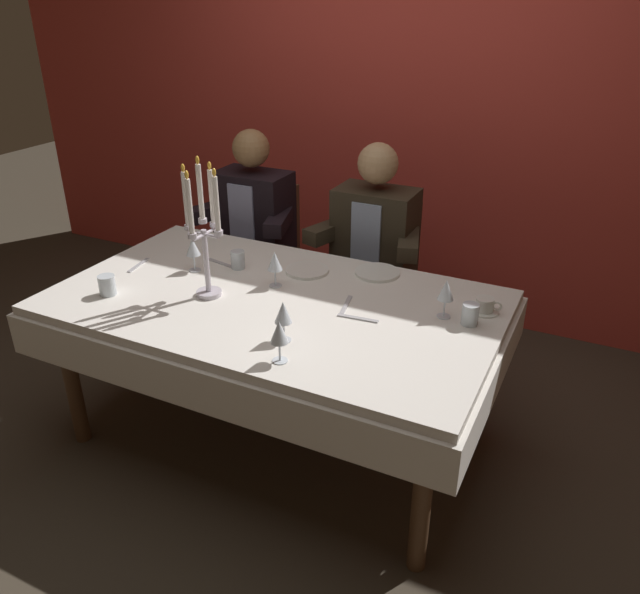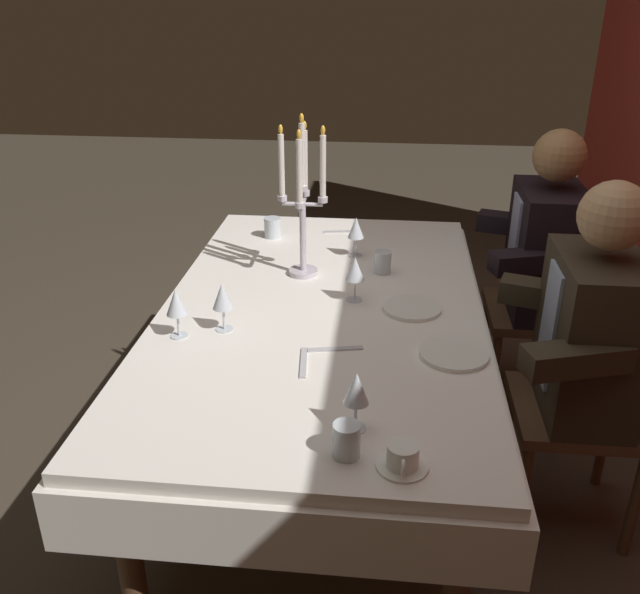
# 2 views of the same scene
# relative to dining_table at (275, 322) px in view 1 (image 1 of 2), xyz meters

# --- Properties ---
(ground_plane) EXTENTS (12.00, 12.00, 0.00)m
(ground_plane) POSITION_rel_dining_table_xyz_m (0.00, 0.00, -0.62)
(ground_plane) COLOR #3F362A
(back_wall) EXTENTS (6.00, 0.12, 2.70)m
(back_wall) POSITION_rel_dining_table_xyz_m (0.00, 1.66, 0.73)
(back_wall) COLOR #CB3D32
(back_wall) RESTS_ON ground_plane
(dining_table) EXTENTS (1.94, 1.14, 0.74)m
(dining_table) POSITION_rel_dining_table_xyz_m (0.00, 0.00, 0.00)
(dining_table) COLOR white
(dining_table) RESTS_ON ground_plane
(candelabra) EXTENTS (0.19, 0.19, 0.61)m
(candelabra) POSITION_rel_dining_table_xyz_m (-0.27, -0.10, 0.41)
(candelabra) COLOR silver
(candelabra) RESTS_ON dining_table
(dinner_plate_0) EXTENTS (0.21, 0.21, 0.01)m
(dinner_plate_0) POSITION_rel_dining_table_xyz_m (0.30, 0.43, 0.13)
(dinner_plate_0) COLOR white
(dinner_plate_0) RESTS_ON dining_table
(dinner_plate_1) EXTENTS (0.20, 0.20, 0.01)m
(dinner_plate_1) POSITION_rel_dining_table_xyz_m (-0.00, 0.31, 0.13)
(dinner_plate_1) COLOR white
(dinner_plate_1) RESTS_ON dining_table
(wine_glass_0) EXTENTS (0.07, 0.07, 0.16)m
(wine_glass_0) POSITION_rel_dining_table_xyz_m (-0.06, 0.11, 0.24)
(wine_glass_0) COLOR silver
(wine_glass_0) RESTS_ON dining_table
(wine_glass_1) EXTENTS (0.07, 0.07, 0.16)m
(wine_glass_1) POSITION_rel_dining_table_xyz_m (0.27, -0.43, 0.23)
(wine_glass_1) COLOR silver
(wine_glass_1) RESTS_ON dining_table
(wine_glass_2) EXTENTS (0.07, 0.07, 0.16)m
(wine_glass_2) POSITION_rel_dining_table_xyz_m (-0.48, 0.09, 0.24)
(wine_glass_2) COLOR silver
(wine_glass_2) RESTS_ON dining_table
(wine_glass_3) EXTENTS (0.07, 0.07, 0.16)m
(wine_glass_3) POSITION_rel_dining_table_xyz_m (0.21, -0.29, 0.24)
(wine_glass_3) COLOR silver
(wine_glass_3) RESTS_ON dining_table
(wine_glass_4) EXTENTS (0.07, 0.07, 0.16)m
(wine_glass_4) POSITION_rel_dining_table_xyz_m (0.70, 0.16, 0.23)
(wine_glass_4) COLOR silver
(wine_glass_4) RESTS_ON dining_table
(water_tumbler_0) EXTENTS (0.07, 0.07, 0.09)m
(water_tumbler_0) POSITION_rel_dining_table_xyz_m (0.81, 0.14, 0.16)
(water_tumbler_0) COLOR silver
(water_tumbler_0) RESTS_ON dining_table
(water_tumbler_1) EXTENTS (0.07, 0.07, 0.09)m
(water_tumbler_1) POSITION_rel_dining_table_xyz_m (-0.66, -0.29, 0.16)
(water_tumbler_1) COLOR silver
(water_tumbler_1) RESTS_ON dining_table
(water_tumbler_2) EXTENTS (0.07, 0.07, 0.09)m
(water_tumbler_2) POSITION_rel_dining_table_xyz_m (-0.31, 0.20, 0.16)
(water_tumbler_2) COLOR silver
(water_tumbler_2) RESTS_ON dining_table
(coffee_cup_0) EXTENTS (0.13, 0.12, 0.06)m
(coffee_cup_0) POSITION_rel_dining_table_xyz_m (0.84, 0.27, 0.15)
(coffee_cup_0) COLOR white
(coffee_cup_0) RESTS_ON dining_table
(fork_0) EXTENTS (0.17, 0.03, 0.01)m
(fork_0) POSITION_rel_dining_table_xyz_m (0.40, -0.01, 0.12)
(fork_0) COLOR #B7B7BC
(fork_0) RESTS_ON dining_table
(spoon_1) EXTENTS (0.17, 0.05, 0.01)m
(spoon_1) POSITION_rel_dining_table_xyz_m (-0.42, 0.21, 0.12)
(spoon_1) COLOR #B7B7BC
(spoon_1) RESTS_ON dining_table
(spoon_2) EXTENTS (0.05, 0.17, 0.01)m
(spoon_2) POSITION_rel_dining_table_xyz_m (0.31, 0.07, 0.12)
(spoon_2) COLOR #B7B7BC
(spoon_2) RESTS_ON dining_table
(spoon_3) EXTENTS (0.05, 0.17, 0.01)m
(spoon_3) POSITION_rel_dining_table_xyz_m (-0.76, 0.02, 0.12)
(spoon_3) COLOR #B7B7BC
(spoon_3) RESTS_ON dining_table
(seated_diner_0) EXTENTS (0.63, 0.48, 1.24)m
(seated_diner_0) POSITION_rel_dining_table_xyz_m (-0.64, 0.89, 0.11)
(seated_diner_0) COLOR brown
(seated_diner_0) RESTS_ON ground_plane
(seated_diner_1) EXTENTS (0.63, 0.48, 1.24)m
(seated_diner_1) POSITION_rel_dining_table_xyz_m (0.11, 0.89, 0.11)
(seated_diner_1) COLOR brown
(seated_diner_1) RESTS_ON ground_plane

